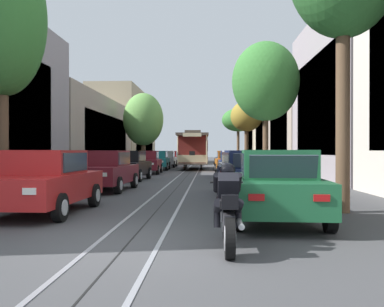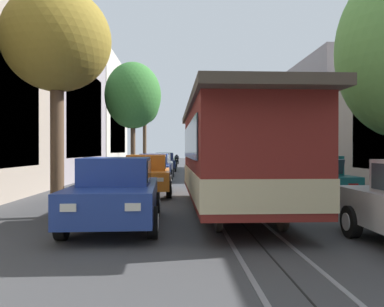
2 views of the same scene
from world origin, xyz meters
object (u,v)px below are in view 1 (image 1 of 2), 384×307
Objects in this scene: parked_car_teal_fifth_left at (157,160)px; parked_car_blue_fourth_right at (233,163)px; street_tree_kerb_right_fourth at (238,120)px; street_tree_kerb_right_second at (266,82)px; parked_car_black_mid_left at (128,165)px; street_tree_kerb_left_second at (143,120)px; parked_car_green_near_right at (276,185)px; street_tree_kerb_right_mid at (246,117)px; parked_car_white_mid_right at (238,167)px; parked_car_red_near_left at (45,181)px; cable_car_trolley at (193,150)px; parked_car_navy_second_right at (248,173)px; parked_car_orange_fifth_right at (227,161)px; pedestrian_on_right_pavement at (105,161)px; motorcycle_with_rider at (228,208)px; fire_hydrant at (64,179)px; parked_car_maroon_second_left at (105,170)px; parked_car_silver_sixth_left at (166,159)px; parked_car_maroon_fourth_left at (147,162)px; parked_car_red_far_left at (170,158)px; street_tree_kerb_left_near at (3,20)px; parked_car_blue_sixth_right at (226,159)px.

parked_car_blue_fourth_right is at bearing -57.04° from parked_car_teal_fifth_left.
street_tree_kerb_right_second is at bearing -90.91° from street_tree_kerb_right_fourth.
street_tree_kerb_left_second is at bearing 95.55° from parked_car_black_mid_left.
street_tree_kerb_right_mid reaches higher than parked_car_green_near_right.
parked_car_teal_fifth_left is 1.00× the size of parked_car_white_mid_right.
parked_car_red_near_left is 0.48× the size of cable_car_trolley.
parked_car_navy_second_right is 18.09m from parked_car_orange_fifth_right.
parked_car_green_near_right is at bearing -75.94° from street_tree_kerb_left_second.
pedestrian_on_right_pavement is (-5.33, -10.53, -0.76)m from cable_car_trolley.
street_tree_kerb_left_second is (-7.25, 5.53, 3.57)m from parked_car_orange_fifth_right.
street_tree_kerb_left_second is 3.40× the size of motorcycle_with_rider.
parked_car_maroon_second_left is at bearing -7.35° from fire_hydrant.
parked_car_silver_sixth_left is 20.80m from street_tree_kerb_right_second.
pedestrian_on_right_pavement reaches higher than parked_car_red_near_left.
parked_car_teal_fifth_left is 3.96m from cable_car_trolley.
parked_car_navy_second_right is 0.59× the size of street_tree_kerb_right_second.
street_tree_kerb_right_second reaches higher than parked_car_maroon_fourth_left.
parked_car_red_far_left is 34.17m from parked_car_navy_second_right.
street_tree_kerb_right_second reaches higher than parked_car_blue_fourth_right.
street_tree_kerb_right_fourth reaches higher than street_tree_kerb_right_mid.
parked_car_red_near_left is at bearing -100.28° from street_tree_kerb_right_fourth.
street_tree_kerb_right_mid is at bearing 75.14° from parked_car_red_near_left.
parked_car_black_mid_left is at bearing -90.44° from parked_car_silver_sixth_left.
street_tree_kerb_right_second is (7.15, 6.71, 4.51)m from parked_car_maroon_second_left.
fire_hydrant is at bearing -92.70° from parked_car_red_far_left.
parked_car_navy_second_right is 0.66× the size of street_tree_kerb_left_second.
cable_car_trolley is 4.61× the size of motorcycle_with_rider.
parked_car_blue_fourth_right is 26.19m from street_tree_kerb_right_fourth.
street_tree_kerb_right_fourth is (7.85, 29.60, 4.46)m from parked_car_black_mid_left.
parked_car_teal_fifth_left is 15.63m from parked_car_white_mid_right.
parked_car_orange_fifth_right is 10.76m from street_tree_kerb_right_second.
parked_car_maroon_fourth_left is 10.31m from parked_car_white_mid_right.
parked_car_maroon_second_left and parked_car_black_mid_left have the same top height.
street_tree_kerb_right_fourth is (7.70, 10.16, 4.46)m from parked_car_silver_sixth_left.
parked_car_silver_sixth_left is 1.00× the size of parked_car_white_mid_right.
street_tree_kerb_left_near is (-1.48, -11.26, 4.44)m from parked_car_black_mid_left.
cable_car_trolley reaches higher than parked_car_navy_second_right.
parked_car_teal_fifth_left and parked_car_red_far_left have the same top height.
parked_car_red_near_left reaches higher than motorcycle_with_rider.
motorcycle_with_rider is at bearing -59.57° from fire_hydrant.
parked_car_blue_sixth_right is 5.24× the size of fire_hydrant.
parked_car_maroon_second_left is 10.80m from street_tree_kerb_right_second.
fire_hydrant is (-8.87, -6.49, -4.88)m from street_tree_kerb_right_second.
fire_hydrant is at bearing -101.78° from cable_car_trolley.
parked_car_red_far_left is at bearing 87.68° from street_tree_kerb_left_near.
parked_car_blue_fourth_right is (0.13, 11.87, 0.00)m from parked_car_navy_second_right.
parked_car_red_near_left is 1.00× the size of parked_car_blue_fourth_right.
pedestrian_on_right_pavement is (-2.52, -14.69, 0.11)m from parked_car_silver_sixth_left.
pedestrian_on_right_pavement is (-10.22, -24.85, -4.36)m from street_tree_kerb_right_fourth.
street_tree_kerb_left_near is at bearing -108.87° from parked_car_maroon_second_left.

